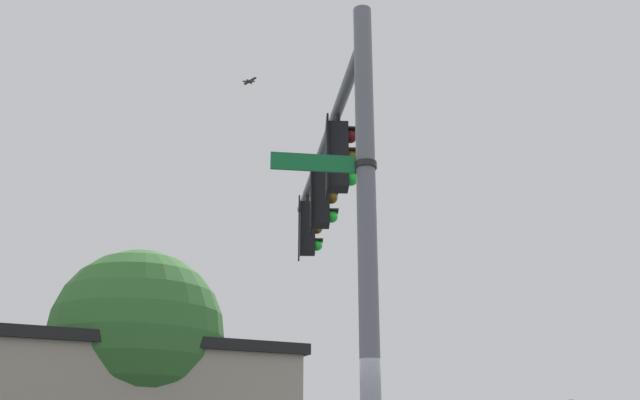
{
  "coord_description": "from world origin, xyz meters",
  "views": [
    {
      "loc": [
        8.26,
        -0.82,
        1.49
      ],
      "look_at": [
        -3.94,
        -0.44,
        5.76
      ],
      "focal_mm": 40.93,
      "sensor_mm": 36.0,
      "label": 1
    }
  ],
  "objects_px": {
    "traffic_light_mid_outer": "(309,228)",
    "bird_flying": "(249,81)",
    "traffic_light_mid_inner": "(322,197)",
    "traffic_light_nearest_pole": "(340,157)",
    "street_name_sign": "(337,164)"
  },
  "relations": [
    {
      "from": "traffic_light_mid_inner",
      "to": "traffic_light_mid_outer",
      "type": "bearing_deg",
      "value": -173.69
    },
    {
      "from": "traffic_light_mid_inner",
      "to": "bird_flying",
      "type": "bearing_deg",
      "value": -151.71
    },
    {
      "from": "traffic_light_nearest_pole",
      "to": "traffic_light_mid_inner",
      "type": "relative_size",
      "value": 1.0
    },
    {
      "from": "bird_flying",
      "to": "street_name_sign",
      "type": "bearing_deg",
      "value": 13.48
    },
    {
      "from": "traffic_light_nearest_pole",
      "to": "street_name_sign",
      "type": "xyz_separation_m",
      "value": [
        2.02,
        -0.15,
        -0.94
      ]
    },
    {
      "from": "traffic_light_nearest_pole",
      "to": "bird_flying",
      "type": "distance_m",
      "value": 6.41
    },
    {
      "from": "traffic_light_mid_inner",
      "to": "traffic_light_nearest_pole",
      "type": "bearing_deg",
      "value": 6.31
    },
    {
      "from": "traffic_light_mid_inner",
      "to": "street_name_sign",
      "type": "relative_size",
      "value": 1.01
    },
    {
      "from": "traffic_light_mid_outer",
      "to": "bird_flying",
      "type": "relative_size",
      "value": 3.85
    },
    {
      "from": "traffic_light_mid_inner",
      "to": "bird_flying",
      "type": "height_order",
      "value": "bird_flying"
    },
    {
      "from": "traffic_light_mid_outer",
      "to": "bird_flying",
      "type": "distance_m",
      "value": 4.24
    },
    {
      "from": "traffic_light_nearest_pole",
      "to": "street_name_sign",
      "type": "relative_size",
      "value": 1.01
    },
    {
      "from": "traffic_light_nearest_pole",
      "to": "traffic_light_mid_outer",
      "type": "height_order",
      "value": "same"
    },
    {
      "from": "traffic_light_mid_inner",
      "to": "traffic_light_mid_outer",
      "type": "distance_m",
      "value": 1.87
    },
    {
      "from": "bird_flying",
      "to": "traffic_light_nearest_pole",
      "type": "bearing_deg",
      "value": 20.42
    }
  ]
}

